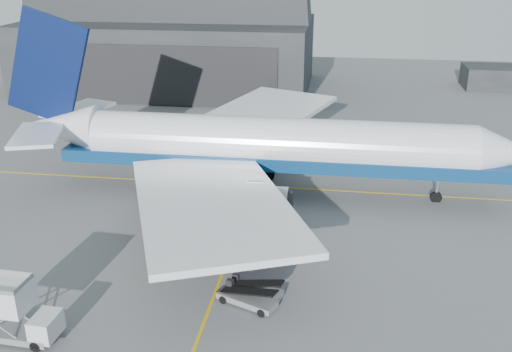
% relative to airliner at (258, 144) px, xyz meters
% --- Properties ---
extents(ground, '(200.00, 200.00, 0.00)m').
position_rel_airliner_xyz_m(ground, '(-0.49, -18.57, -5.22)').
color(ground, '#565659').
rests_on(ground, ground).
extents(taxi_lines, '(80.00, 42.12, 0.02)m').
position_rel_airliner_xyz_m(taxi_lines, '(-0.49, -5.90, -5.21)').
color(taxi_lines, gold).
rests_on(taxi_lines, ground).
extents(hangar, '(50.00, 28.30, 28.00)m').
position_rel_airliner_xyz_m(hangar, '(-22.49, 46.38, 4.32)').
color(hangar, black).
rests_on(hangar, ground).
extents(distant_bldg_a, '(14.00, 8.00, 4.00)m').
position_rel_airliner_xyz_m(distant_bldg_a, '(37.51, 53.43, -5.22)').
color(distant_bldg_a, black).
rests_on(distant_bldg_a, ground).
extents(airliner, '(53.21, 51.59, 18.67)m').
position_rel_airliner_xyz_m(airliner, '(0.00, 0.00, 0.00)').
color(airliner, white).
rests_on(airliner, ground).
extents(catering_truck, '(6.08, 2.56, 4.11)m').
position_rel_airliner_xyz_m(catering_truck, '(-12.51, -26.24, -3.14)').
color(catering_truck, gray).
rests_on(catering_truck, ground).
extents(pushback_tug, '(4.07, 2.69, 1.77)m').
position_rel_airliner_xyz_m(pushback_tug, '(-2.72, -12.46, -4.56)').
color(pushback_tug, black).
rests_on(pushback_tug, ground).
extents(belt_loader_a, '(4.54, 2.40, 1.70)m').
position_rel_airliner_xyz_m(belt_loader_a, '(2.39, -19.25, -4.70)').
color(belt_loader_a, gray).
rests_on(belt_loader_a, ground).
extents(belt_loader_b, '(4.68, 3.04, 1.78)m').
position_rel_airliner_xyz_m(belt_loader_b, '(2.05, -20.40, -4.68)').
color(belt_loader_b, gray).
rests_on(belt_loader_b, ground).
extents(traffic_cone, '(0.36, 0.36, 0.52)m').
position_rel_airliner_xyz_m(traffic_cone, '(-3.52, -13.24, -4.98)').
color(traffic_cone, '#DC5106').
rests_on(traffic_cone, ground).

